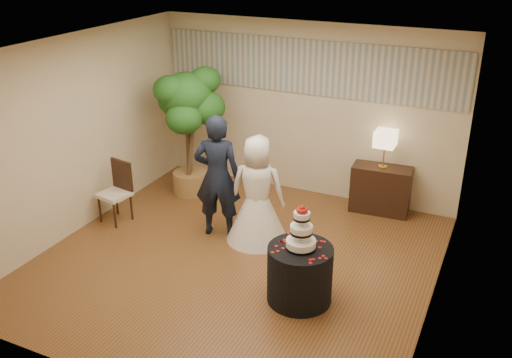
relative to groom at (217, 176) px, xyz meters
The scene contains 15 objects.
floor 1.21m from the groom, 44.77° to the right, with size 5.00×5.00×0.00m, color brown.
ceiling 2.07m from the groom, 44.77° to the right, with size 5.00×5.00×0.00m, color white.
wall_back 2.07m from the groom, 73.35° to the left, with size 5.00×0.06×2.80m, color beige.
wall_front 3.17m from the groom, 79.37° to the right, with size 5.00×0.06×2.80m, color beige.
wall_left 2.07m from the groom, 163.44° to the right, with size 0.06×5.00×2.80m, color beige.
wall_right 3.17m from the groom, 10.53° to the right, with size 0.06×5.00×2.80m, color beige.
mural_border 2.33m from the groom, 73.19° to the left, with size 4.90×0.02×0.85m, color #9E9D92.
groom is the anchor object (origin of this frame).
bride 0.60m from the groom, ahead, with size 0.87×0.87×1.55m, color white.
cake_table 2.01m from the groom, 31.94° to the right, with size 0.77×0.77×0.70m, color black.
wedding_cake 1.94m from the groom, 31.94° to the right, with size 0.35×0.35×0.55m, color white, non-canonical shape.
console 2.62m from the groom, 41.04° to the left, with size 0.89×0.40×0.74m, color black.
table_lamp 2.57m from the groom, 41.04° to the left, with size 0.31×0.31×0.58m, color #D0B689, non-canonical shape.
ficus_tree 1.52m from the groom, 136.75° to the left, with size 1.03×1.03×2.15m, color #215A1C, non-canonical shape.
side_chair 1.68m from the groom, 168.42° to the right, with size 0.43×0.45×0.93m, color black, non-canonical shape.
Camera 1 is at (3.01, -5.80, 4.05)m, focal length 40.00 mm.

